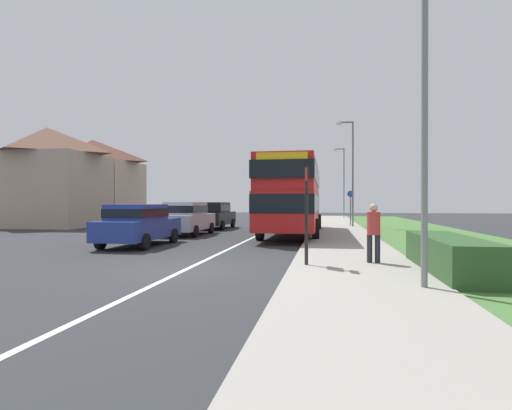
% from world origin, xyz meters
% --- Properties ---
extents(ground_plane, '(120.00, 120.00, 0.00)m').
position_xyz_m(ground_plane, '(0.00, 0.00, 0.00)').
color(ground_plane, '#2D3033').
extents(lane_marking_centre, '(0.14, 60.00, 0.01)m').
position_xyz_m(lane_marking_centre, '(0.00, 8.00, 0.00)').
color(lane_marking_centre, silver).
rests_on(lane_marking_centre, ground_plane).
extents(pavement_near_side, '(3.20, 68.00, 0.12)m').
position_xyz_m(pavement_near_side, '(4.20, 6.00, 0.06)').
color(pavement_near_side, '#9E998E').
rests_on(pavement_near_side, ground_plane).
extents(grass_verge_seaward, '(6.00, 68.00, 0.08)m').
position_xyz_m(grass_verge_seaward, '(8.50, 6.00, 0.04)').
color(grass_verge_seaward, '#477538').
rests_on(grass_verge_seaward, ground_plane).
extents(roadside_hedge, '(1.10, 4.32, 0.90)m').
position_xyz_m(roadside_hedge, '(6.30, 0.26, 0.45)').
color(roadside_hedge, '#2D5128').
rests_on(roadside_hedge, ground_plane).
extents(double_decker_bus, '(2.80, 11.30, 3.70)m').
position_xyz_m(double_decker_bus, '(1.80, 11.37, 2.14)').
color(double_decker_bus, red).
rests_on(double_decker_bus, ground_plane).
extents(parked_car_blue, '(1.92, 4.40, 1.63)m').
position_xyz_m(parked_car_blue, '(-3.71, 5.02, 0.90)').
color(parked_car_blue, navy).
rests_on(parked_car_blue, ground_plane).
extents(parked_car_silver, '(1.95, 4.41, 1.72)m').
position_xyz_m(parked_car_silver, '(-3.64, 10.36, 0.94)').
color(parked_car_silver, '#B7B7BC').
rests_on(parked_car_silver, ground_plane).
extents(parked_car_black, '(1.93, 4.57, 1.72)m').
position_xyz_m(parked_car_black, '(-3.63, 15.62, 0.94)').
color(parked_car_black, black).
rests_on(parked_car_black, ground_plane).
extents(pedestrian_at_stop, '(0.34, 0.34, 1.67)m').
position_xyz_m(pedestrian_at_stop, '(4.72, 1.22, 0.98)').
color(pedestrian_at_stop, '#23232D').
rests_on(pedestrian_at_stop, ground_plane).
extents(bus_stop_sign, '(0.09, 0.52, 2.60)m').
position_xyz_m(bus_stop_sign, '(3.00, 0.59, 1.54)').
color(bus_stop_sign, black).
rests_on(bus_stop_sign, ground_plane).
extents(cycle_route_sign, '(0.44, 0.08, 2.52)m').
position_xyz_m(cycle_route_sign, '(5.16, 18.91, 1.43)').
color(cycle_route_sign, slate).
rests_on(cycle_route_sign, ground_plane).
extents(street_lamp_near, '(1.14, 0.20, 8.00)m').
position_xyz_m(street_lamp_near, '(5.19, -1.79, 4.55)').
color(street_lamp_near, slate).
rests_on(street_lamp_near, ground_plane).
extents(street_lamp_mid, '(1.14, 0.20, 7.08)m').
position_xyz_m(street_lamp_mid, '(5.13, 17.76, 4.09)').
color(street_lamp_mid, slate).
rests_on(street_lamp_mid, ground_plane).
extents(street_lamp_far, '(1.14, 0.20, 7.51)m').
position_xyz_m(street_lamp_far, '(5.28, 34.51, 4.30)').
color(street_lamp_far, slate).
rests_on(street_lamp_far, ground_plane).
extents(house_terrace_far_side, '(7.13, 11.22, 7.02)m').
position_xyz_m(house_terrace_far_side, '(-15.95, 18.72, 3.51)').
color(house_terrace_far_side, tan).
rests_on(house_terrace_far_side, ground_plane).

